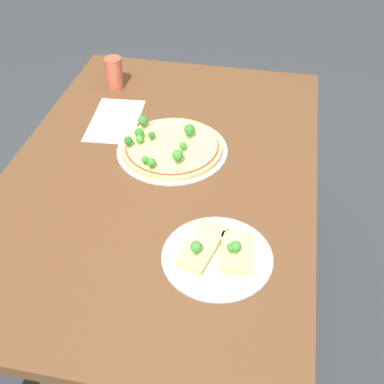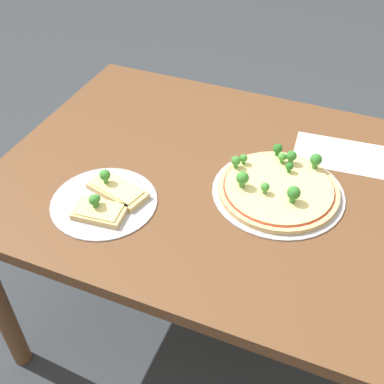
{
  "view_description": "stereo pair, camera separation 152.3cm",
  "coord_description": "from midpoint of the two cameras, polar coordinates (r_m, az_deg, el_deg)",
  "views": [
    {
      "loc": [
        -1.11,
        -0.32,
        1.64
      ],
      "look_at": [
        -0.11,
        -0.12,
        0.73
      ],
      "focal_mm": 45.0,
      "sensor_mm": 36.0,
      "label": 1
    },
    {
      "loc": [
        0.25,
        -1.0,
        1.58
      ],
      "look_at": [
        -0.11,
        -0.12,
        0.73
      ],
      "focal_mm": 45.0,
      "sensor_mm": 36.0,
      "label": 2
    }
  ],
  "objects": [
    {
      "name": "paper_menu",
      "position": [
        1.42,
        42.77,
        -11.91
      ],
      "size": [
        0.29,
        0.19,
        0.0
      ],
      "primitive_type": "cube",
      "rotation": [
        0.0,
        0.0,
        0.08
      ],
      "color": "white",
      "rests_on": "dining_table"
    },
    {
      "name": "pizza_tray_slice",
      "position": [
        1.0,
        17.87,
        -25.22
      ],
      "size": [
        0.28,
        0.28,
        0.06
      ],
      "color": "#A3A3A8",
      "rests_on": "dining_table"
    },
    {
      "name": "pizza_tray_whole",
      "position": [
        1.22,
        39.55,
        -18.8
      ],
      "size": [
        0.36,
        0.36,
        0.07
      ],
      "color": "#A3A3A8",
      "rests_on": "dining_table"
    },
    {
      "name": "dining_table",
      "position": [
        1.25,
        33.36,
        -20.11
      ],
      "size": [
        1.39,
        0.94,
        0.71
      ],
      "color": "brown",
      "rests_on": "ground_plane"
    },
    {
      "name": "ground_plane",
      "position": [
        1.79,
        24.79,
        -30.23
      ],
      "size": [
        8.0,
        8.0,
        0.0
      ],
      "primitive_type": "plane",
      "color": "#33383D"
    }
  ]
}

